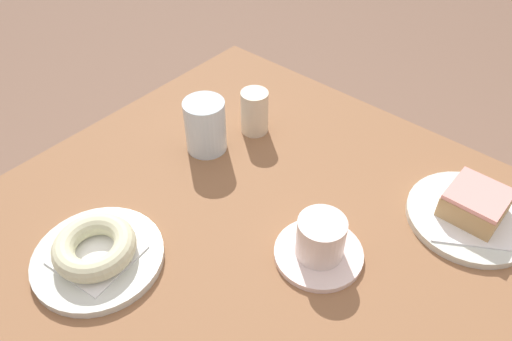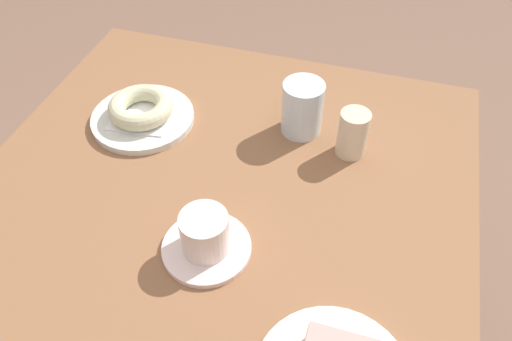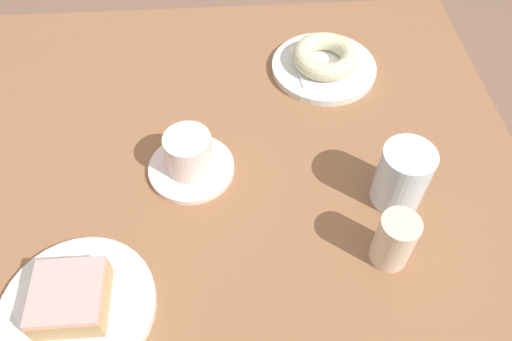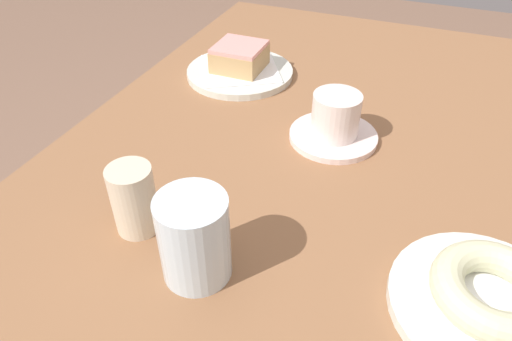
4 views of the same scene
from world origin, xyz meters
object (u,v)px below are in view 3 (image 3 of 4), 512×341
coffee_cup (191,158)px  sugar_jar (394,240)px  plate_glazed_square (78,308)px  water_glass (402,177)px  plate_sugar_ring (324,67)px  donut_sugar_ring (325,56)px  donut_glazed_square (70,298)px

coffee_cup → sugar_jar: 0.32m
plate_glazed_square → water_glass: bearing=18.1°
plate_sugar_ring → donut_sugar_ring: bearing=0.0°
plate_sugar_ring → sugar_jar: bearing=-85.7°
coffee_cup → sugar_jar: (0.27, -0.17, 0.01)m
plate_glazed_square → sugar_jar: size_ratio=2.29×
coffee_cup → donut_glazed_square: bearing=-123.3°
donut_sugar_ring → water_glass: water_glass is taller
plate_glazed_square → sugar_jar: 0.42m
donut_sugar_ring → sugar_jar: (0.03, -0.39, 0.01)m
plate_sugar_ring → water_glass: bearing=-77.8°
donut_glazed_square → sugar_jar: bearing=6.7°
sugar_jar → donut_glazed_square: bearing=-173.3°
plate_sugar_ring → plate_glazed_square: bearing=-131.3°
plate_glazed_square → donut_glazed_square: (-0.00, 0.00, 0.03)m
water_glass → coffee_cup: size_ratio=0.76×
plate_sugar_ring → donut_glazed_square: size_ratio=2.22×
plate_sugar_ring → water_glass: (0.06, -0.29, 0.04)m
plate_glazed_square → coffee_cup: size_ratio=1.49×
water_glass → coffee_cup: 0.32m
donut_glazed_square → donut_sugar_ring: bearing=48.7°
plate_glazed_square → water_glass: size_ratio=1.97×
coffee_cup → sugar_jar: size_ratio=1.54×
donut_sugar_ring → donut_glazed_square: 0.59m
plate_glazed_square → donut_glazed_square: 0.03m
donut_sugar_ring → water_glass: size_ratio=1.19×
donut_sugar_ring → sugar_jar: size_ratio=1.39×
plate_sugar_ring → sugar_jar: 0.40m
donut_sugar_ring → sugar_jar: bearing=-85.7°
plate_glazed_square → plate_sugar_ring: bearing=48.7°
water_glass → coffee_cup: bearing=166.8°
water_glass → sugar_jar: bearing=-109.1°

